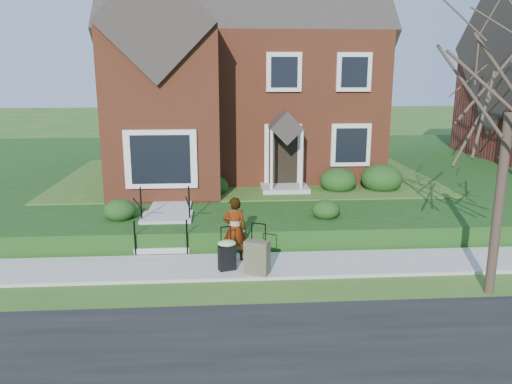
{
  "coord_description": "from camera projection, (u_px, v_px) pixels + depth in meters",
  "views": [
    {
      "loc": [
        -0.93,
        -11.24,
        4.54
      ],
      "look_at": [
        -0.02,
        2.0,
        1.39
      ],
      "focal_mm": 35.0,
      "sensor_mm": 36.0,
      "label": 1
    }
  ],
  "objects": [
    {
      "name": "suitcase_black",
      "position": [
        227.0,
        253.0,
        11.57
      ],
      "size": [
        0.52,
        0.46,
        1.04
      ],
      "rotation": [
        0.0,
        0.0,
        0.3
      ],
      "color": "black",
      "rests_on": "sidewalk"
    },
    {
      "name": "woman",
      "position": [
        235.0,
        229.0,
        12.11
      ],
      "size": [
        0.59,
        0.39,
        1.59
      ],
      "primitive_type": "imported",
      "rotation": [
        0.0,
        0.0,
        3.16
      ],
      "color": "#999999",
      "rests_on": "sidewalk"
    },
    {
      "name": "sidewalk",
      "position": [
        262.0,
        266.0,
        12.01
      ],
      "size": [
        60.0,
        1.6,
        0.08
      ],
      "primitive_type": "cube",
      "color": "#9E9B93",
      "rests_on": "ground"
    },
    {
      "name": "suitcase_olive",
      "position": [
        257.0,
        257.0,
        11.34
      ],
      "size": [
        0.62,
        0.51,
        1.18
      ],
      "rotation": [
        0.0,
        0.0,
        -0.43
      ],
      "color": "brown",
      "rests_on": "sidewalk"
    },
    {
      "name": "terrace",
      "position": [
        330.0,
        169.0,
        22.8
      ],
      "size": [
        44.0,
        20.0,
        0.6
      ],
      "primitive_type": "cube",
      "color": "#173D10",
      "rests_on": "ground"
    },
    {
      "name": "front_steps",
      "position": [
        165.0,
        228.0,
        13.53
      ],
      "size": [
        1.4,
        2.02,
        1.5
      ],
      "color": "#9E9B93",
      "rests_on": "ground"
    },
    {
      "name": "tree_verge",
      "position": [
        512.0,
        94.0,
        9.68
      ],
      "size": [
        4.16,
        4.16,
        5.95
      ],
      "color": "#4E402F",
      "rests_on": "ground"
    },
    {
      "name": "ground",
      "position": [
        262.0,
        267.0,
        12.02
      ],
      "size": [
        120.0,
        120.0,
        0.0
      ],
      "primitive_type": "plane",
      "color": "#2D5119",
      "rests_on": "ground"
    },
    {
      "name": "main_house",
      "position": [
        238.0,
        56.0,
        20.12
      ],
      "size": [
        10.4,
        10.2,
        9.4
      ],
      "color": "brown",
      "rests_on": "terrace"
    },
    {
      "name": "walkway",
      "position": [
        175.0,
        195.0,
        16.56
      ],
      "size": [
        1.2,
        6.0,
        0.06
      ],
      "primitive_type": "cube",
      "color": "#9E9B93",
      "rests_on": "terrace"
    },
    {
      "name": "foundation_shrubs",
      "position": [
        271.0,
        182.0,
        16.63
      ],
      "size": [
        10.09,
        4.38,
        1.0
      ],
      "color": "black",
      "rests_on": "terrace"
    }
  ]
}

